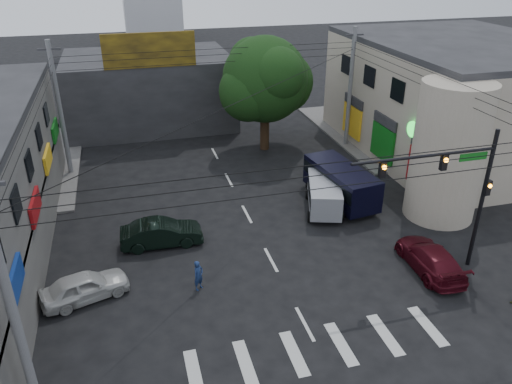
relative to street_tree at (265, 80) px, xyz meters
name	(u,v)px	position (x,y,z in m)	size (l,w,h in m)	color
ground	(283,283)	(-4.00, -17.00, -5.47)	(160.00, 160.00, 0.00)	black
sidewalk_far_right	(415,128)	(14.00, 1.00, -5.40)	(16.00, 16.00, 0.15)	#514F4C
building_right	(458,100)	(14.00, -4.00, -1.47)	(14.00, 18.00, 8.00)	#A1957F
corner_column	(448,152)	(7.00, -13.00, -1.47)	(4.00, 4.00, 8.00)	#A1957F
building_far	(150,90)	(-8.00, 9.00, -2.47)	(14.00, 10.00, 6.00)	#232326
billboard	(149,50)	(-8.00, 4.10, 1.83)	(7.00, 0.30, 2.60)	olive
street_tree	(265,80)	(0.00, 0.00, 0.00)	(6.40, 6.40, 8.70)	black
traffic_gantry	(456,182)	(3.82, -18.00, -0.64)	(7.10, 0.35, 7.20)	black
utility_pole_near_left	(10,302)	(-14.50, -21.50, -0.87)	(0.32, 0.32, 9.20)	#59595B
utility_pole_far_left	(60,111)	(-14.50, -1.00, -0.87)	(0.32, 0.32, 9.20)	#59595B
utility_pole_far_right	(350,89)	(6.50, -1.00, -0.87)	(0.32, 0.32, 9.20)	#59595B
dark_sedan	(161,233)	(-9.23, -12.05, -4.76)	(4.36, 1.62, 1.42)	black
white_compact	(85,286)	(-13.04, -15.73, -4.81)	(4.20, 2.65, 1.33)	#B5B4B1
maroon_sedan	(430,258)	(3.32, -17.87, -4.80)	(2.14, 4.74, 1.35)	#3E0811
silver_minivan	(324,196)	(0.62, -10.71, -4.55)	(3.07, 4.65, 1.85)	#999BA0
navy_van	(341,185)	(2.06, -9.88, -4.33)	(2.96, 5.97, 2.29)	black
traffic_officer	(198,275)	(-7.95, -16.39, -4.72)	(0.66, 0.63, 1.51)	navy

